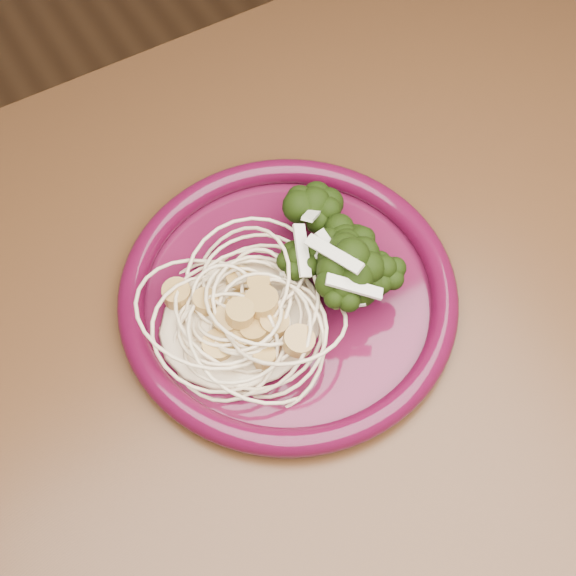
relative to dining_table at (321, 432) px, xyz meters
The scene contains 6 objects.
dining_table is the anchor object (origin of this frame).
dinner_plate 0.14m from the dining_table, 80.37° to the left, with size 0.29×0.29×0.02m.
spaghetti_pile 0.14m from the dining_table, 112.26° to the left, with size 0.13×0.12×0.03m, color beige.
scallop_cluster 0.18m from the dining_table, 112.26° to the left, with size 0.12×0.12×0.04m, color #B68E47, non-canonical shape.
broccoli_pile 0.17m from the dining_table, 50.74° to the left, with size 0.09×0.15×0.05m, color black.
onion_garnish 0.20m from the dining_table, 50.74° to the left, with size 0.07×0.10×0.05m, color beige, non-canonical shape.
Camera 1 is at (-0.15, -0.20, 1.31)m, focal length 50.00 mm.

